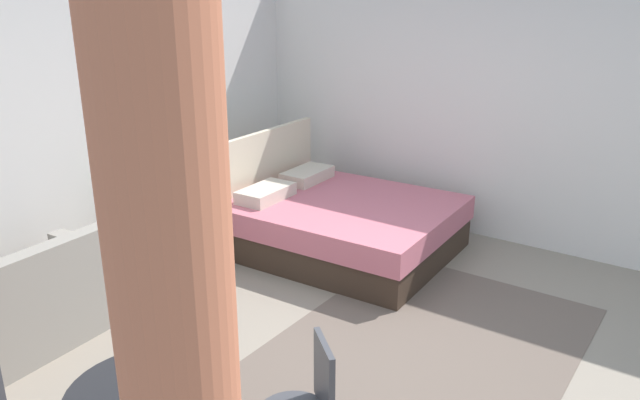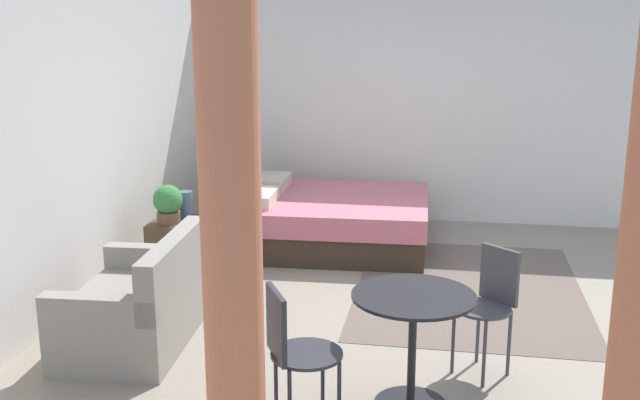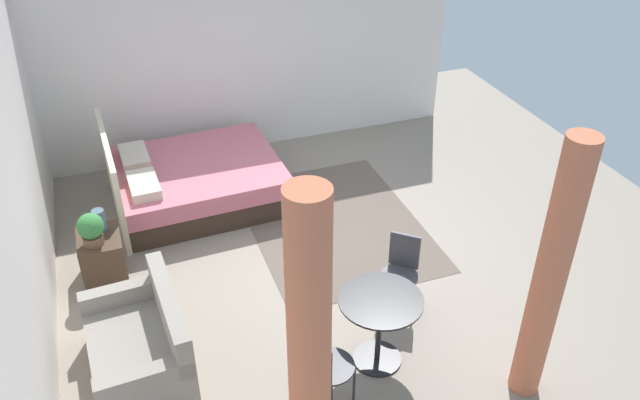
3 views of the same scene
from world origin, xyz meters
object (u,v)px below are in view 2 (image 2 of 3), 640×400
at_px(bed, 324,218).
at_px(potted_plant, 168,203).
at_px(vase, 186,204).
at_px(cafe_chair_near_couch, 490,298).
at_px(nightstand, 179,247).
at_px(balcony_table, 413,328).
at_px(couch, 138,307).
at_px(cafe_chair_near_window, 293,345).

relative_size(bed, potted_plant, 5.97).
bearing_deg(vase, cafe_chair_near_couch, -121.06).
bearing_deg(nightstand, cafe_chair_near_couch, -118.75).
relative_size(bed, balcony_table, 2.79).
height_order(nightstand, potted_plant, potted_plant).
xyz_separation_m(couch, cafe_chair_near_couch, (-0.02, -2.47, 0.25)).
bearing_deg(balcony_table, cafe_chair_near_window, 118.40).
relative_size(couch, cafe_chair_near_couch, 1.50).
relative_size(vase, cafe_chair_near_window, 0.28).
distance_m(balcony_table, cafe_chair_near_window, 0.74).
bearing_deg(cafe_chair_near_window, potted_plant, 35.13).
height_order(couch, nightstand, couch).
xyz_separation_m(bed, vase, (-1.03, 1.11, 0.36)).
relative_size(bed, cafe_chair_near_couch, 2.43).
distance_m(bed, nightstand, 1.63).
xyz_separation_m(vase, cafe_chair_near_couch, (-1.60, -2.66, -0.12)).
distance_m(couch, balcony_table, 2.09).
xyz_separation_m(potted_plant, cafe_chair_near_window, (-2.30, -1.62, -0.19)).
bearing_deg(potted_plant, balcony_table, -130.55).
bearing_deg(potted_plant, bed, -43.57).
height_order(potted_plant, balcony_table, potted_plant).
bearing_deg(balcony_table, vase, 45.30).
bearing_deg(cafe_chair_near_couch, balcony_table, 139.49).
bearing_deg(cafe_chair_near_couch, couch, 89.53).
bearing_deg(potted_plant, nightstand, -23.30).
bearing_deg(couch, nightstand, 9.19).
relative_size(bed, couch, 1.62).
relative_size(couch, cafe_chair_near_window, 1.50).
height_order(balcony_table, cafe_chair_near_window, cafe_chair_near_window).
relative_size(potted_plant, cafe_chair_near_couch, 0.41).
xyz_separation_m(balcony_table, cafe_chair_near_couch, (0.56, -0.48, 0.01)).
bearing_deg(nightstand, cafe_chair_near_window, -146.73).
height_order(bed, nightstand, bed).
height_order(bed, potted_plant, bed).
bearing_deg(couch, bed, -19.23).
xyz_separation_m(cafe_chair_near_window, cafe_chair_near_couch, (0.91, -1.13, 0.01)).
bearing_deg(nightstand, vase, -19.18).
distance_m(vase, cafe_chair_near_couch, 3.11).
bearing_deg(bed, nightstand, 135.10).
height_order(bed, balcony_table, bed).
xyz_separation_m(potted_plant, vase, (0.22, -0.08, -0.06)).
distance_m(bed, couch, 2.77).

